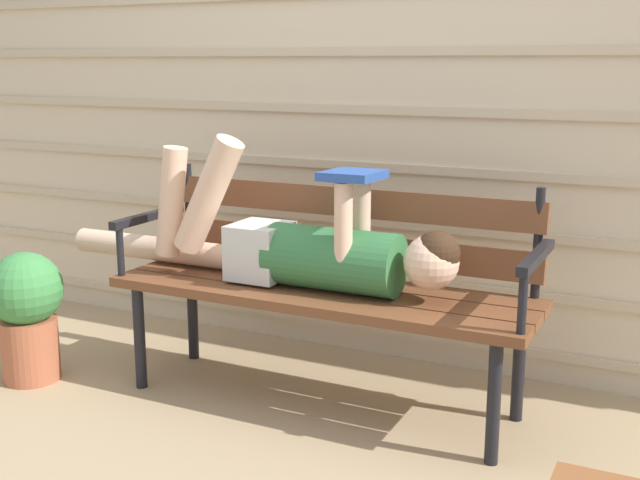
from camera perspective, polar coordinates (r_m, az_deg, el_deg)
ground_plane at (r=2.97m, az=-1.04°, el=-12.36°), size 12.00×12.00×0.00m
house_siding at (r=3.36m, az=4.60°, el=9.26°), size 5.38×0.08×2.12m
park_bench at (r=2.96m, az=0.58°, el=-2.45°), size 1.58×0.47×0.84m
reclining_person at (r=2.92m, az=-1.78°, el=-0.35°), size 1.69×0.26×0.55m
potted_plant at (r=3.38m, az=-20.19°, el=-4.69°), size 0.29×0.29×0.53m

